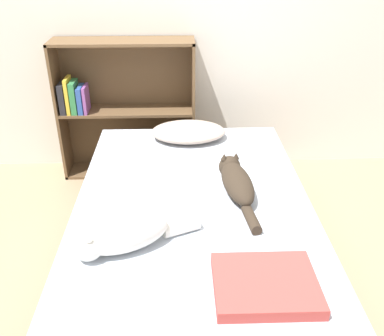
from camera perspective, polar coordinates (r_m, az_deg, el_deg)
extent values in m
plane|color=#997F60|center=(2.48, 0.10, -13.21)|extent=(8.00, 8.00, 0.00)
cube|color=silver|center=(3.18, -0.73, 21.47)|extent=(8.00, 0.06, 2.50)
cube|color=#333338|center=(2.39, 0.11, -10.80)|extent=(1.22, 1.81, 0.27)
cube|color=#B2BCCC|center=(2.25, 0.11, -6.17)|extent=(1.18, 1.76, 0.20)
ellipsoid|color=#B29E8E|center=(2.80, -0.49, 4.87)|extent=(0.48, 0.33, 0.10)
ellipsoid|color=white|center=(1.84, -8.83, -8.59)|extent=(0.41, 0.30, 0.16)
sphere|color=white|center=(1.82, -13.70, -9.95)|extent=(0.13, 0.13, 0.13)
cone|color=white|center=(1.75, -13.70, -8.85)|extent=(0.04, 0.04, 0.03)
cone|color=white|center=(1.81, -14.22, -7.54)|extent=(0.04, 0.04, 0.03)
cylinder|color=white|center=(1.94, -1.45, -7.89)|extent=(0.18, 0.12, 0.06)
ellipsoid|color=#33281E|center=(2.21, 6.06, -1.96)|extent=(0.19, 0.42, 0.12)
sphere|color=#33281E|center=(2.36, 5.04, 0.17)|extent=(0.12, 0.12, 0.12)
cone|color=#33281E|center=(2.32, 4.30, 1.54)|extent=(0.04, 0.04, 0.03)
cone|color=#33281E|center=(2.33, 5.90, 1.65)|extent=(0.04, 0.04, 0.03)
cylinder|color=#33281E|center=(2.01, 7.92, -6.76)|extent=(0.07, 0.19, 0.05)
cube|color=brown|center=(3.31, -17.08, 7.27)|extent=(0.02, 0.26, 1.02)
cube|color=brown|center=(3.20, 0.15, 7.81)|extent=(0.02, 0.26, 1.02)
cube|color=brown|center=(3.43, -8.01, -0.18)|extent=(0.99, 0.26, 0.02)
cube|color=brown|center=(3.07, -9.33, 16.32)|extent=(0.99, 0.26, 0.02)
cube|color=brown|center=(3.22, -8.62, 7.62)|extent=(0.95, 0.26, 0.02)
cube|color=brown|center=(3.33, -8.41, 8.37)|extent=(0.99, 0.02, 1.02)
cube|color=#232328|center=(3.22, -16.76, 8.99)|extent=(0.04, 0.16, 0.22)
cube|color=gold|center=(3.21, -16.10, 9.33)|extent=(0.03, 0.16, 0.25)
cube|color=#337F47|center=(3.20, -15.39, 9.15)|extent=(0.04, 0.16, 0.23)
cube|color=#2D519E|center=(3.20, -14.56, 8.89)|extent=(0.04, 0.16, 0.19)
cube|color=#8C4C99|center=(3.19, -13.94, 8.94)|extent=(0.02, 0.16, 0.19)
cube|color=#B2423D|center=(1.70, 9.75, -15.07)|extent=(0.39, 0.32, 0.05)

